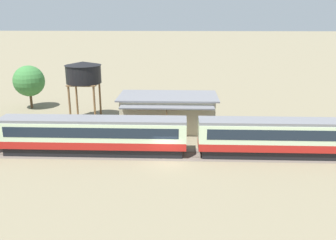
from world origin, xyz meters
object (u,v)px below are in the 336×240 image
at_px(passenger_train, 96,134).
at_px(station_building, 168,112).
at_px(yard_tree_1, 29,81).
at_px(water_tower, 83,73).

distance_m(passenger_train, station_building, 11.66).
relative_size(station_building, yard_tree_1, 1.85).
height_order(passenger_train, station_building, station_building).
bearing_deg(station_building, water_tower, 162.21).
distance_m(passenger_train, yard_tree_1, 23.93).
xyz_separation_m(passenger_train, yard_tree_1, (-14.80, 18.67, 2.19)).
bearing_deg(water_tower, yard_tree_1, 150.63).
relative_size(passenger_train, station_building, 4.90).
height_order(passenger_train, water_tower, water_tower).
bearing_deg(water_tower, station_building, -17.79).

